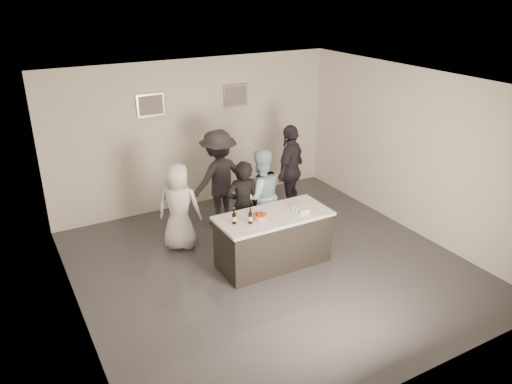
% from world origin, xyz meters
% --- Properties ---
extents(floor, '(6.00, 6.00, 0.00)m').
position_xyz_m(floor, '(0.00, 0.00, 0.00)').
color(floor, '#3D3D42').
rests_on(floor, ground).
extents(ceiling, '(6.00, 6.00, 0.00)m').
position_xyz_m(ceiling, '(0.00, 0.00, 3.00)').
color(ceiling, white).
extents(wall_back, '(6.00, 0.04, 3.00)m').
position_xyz_m(wall_back, '(0.00, 3.00, 1.50)').
color(wall_back, silver).
rests_on(wall_back, ground).
extents(wall_front, '(6.00, 0.04, 3.00)m').
position_xyz_m(wall_front, '(0.00, -3.00, 1.50)').
color(wall_front, silver).
rests_on(wall_front, ground).
extents(wall_left, '(0.04, 6.00, 3.00)m').
position_xyz_m(wall_left, '(-3.00, 0.00, 1.50)').
color(wall_left, silver).
rests_on(wall_left, ground).
extents(wall_right, '(0.04, 6.00, 3.00)m').
position_xyz_m(wall_right, '(3.00, 0.00, 1.50)').
color(wall_right, silver).
rests_on(wall_right, ground).
extents(picture_left, '(0.54, 0.04, 0.44)m').
position_xyz_m(picture_left, '(-0.90, 2.97, 2.20)').
color(picture_left, '#B2B2B7').
rests_on(picture_left, wall_back).
extents(picture_right, '(0.54, 0.04, 0.44)m').
position_xyz_m(picture_right, '(0.90, 2.97, 2.20)').
color(picture_right, '#B2B2B7').
rests_on(picture_right, wall_back).
extents(bar_counter, '(1.86, 0.86, 0.90)m').
position_xyz_m(bar_counter, '(0.08, 0.07, 0.45)').
color(bar_counter, white).
rests_on(bar_counter, ground).
extents(cake, '(0.22, 0.22, 0.07)m').
position_xyz_m(cake, '(-0.19, 0.02, 0.94)').
color(cake, orange).
rests_on(cake, bar_counter).
extents(beer_bottle_a, '(0.07, 0.07, 0.26)m').
position_xyz_m(beer_bottle_a, '(-0.62, 0.09, 1.03)').
color(beer_bottle_a, black).
rests_on(beer_bottle_a, bar_counter).
extents(beer_bottle_b, '(0.07, 0.07, 0.26)m').
position_xyz_m(beer_bottle_b, '(-0.39, -0.03, 1.03)').
color(beer_bottle_b, black).
rests_on(beer_bottle_b, bar_counter).
extents(tumbler_cluster, '(0.19, 0.30, 0.08)m').
position_xyz_m(tumbler_cluster, '(0.54, -0.04, 0.94)').
color(tumbler_cluster, orange).
rests_on(tumbler_cluster, bar_counter).
extents(candles, '(0.24, 0.08, 0.01)m').
position_xyz_m(candles, '(-0.17, -0.18, 0.90)').
color(candles, pink).
rests_on(candles, bar_counter).
extents(person_main_black, '(0.65, 0.48, 1.62)m').
position_xyz_m(person_main_black, '(-0.10, 0.78, 0.81)').
color(person_main_black, black).
rests_on(person_main_black, ground).
extents(person_main_blue, '(0.87, 0.70, 1.71)m').
position_xyz_m(person_main_blue, '(0.32, 0.92, 0.86)').
color(person_main_blue, '#A5D2D8').
rests_on(person_main_blue, ground).
extents(person_guest_left, '(0.90, 0.84, 1.55)m').
position_xyz_m(person_guest_left, '(-1.05, 1.35, 0.78)').
color(person_guest_left, white).
rests_on(person_guest_left, ground).
extents(person_guest_right, '(1.14, 0.99, 1.84)m').
position_xyz_m(person_guest_right, '(1.40, 1.61, 0.92)').
color(person_guest_right, '#2A272E').
rests_on(person_guest_right, ground).
extents(person_guest_back, '(1.32, 0.92, 1.87)m').
position_xyz_m(person_guest_back, '(-0.04, 1.86, 0.94)').
color(person_guest_back, '#28232A').
rests_on(person_guest_back, ground).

